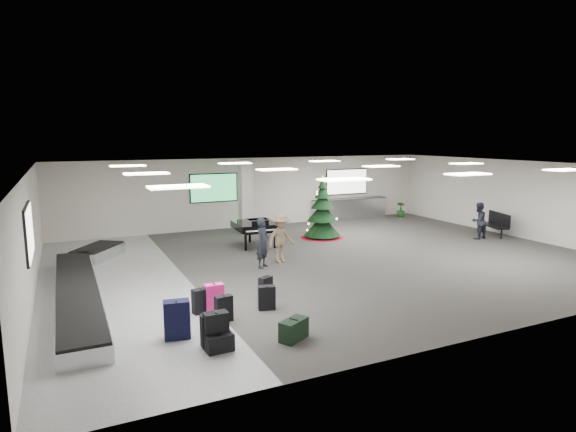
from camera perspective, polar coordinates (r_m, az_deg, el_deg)
name	(u,v)px	position (r m, az deg, el deg)	size (l,w,h in m)	color
ground	(330,259)	(16.63, 5.03, -5.15)	(18.00, 18.00, 0.00)	#312F2D
room_envelope	(312,190)	(16.60, 2.84, 3.04)	(18.02, 14.02, 3.21)	beige
baggage_carousel	(83,283)	(14.35, -23.18, -7.36)	(2.28, 9.71, 0.43)	silver
service_counter	(349,209)	(24.65, 7.29, 0.86)	(4.05, 0.65, 1.08)	silver
suitcase_0	(216,330)	(9.88, -8.53, -13.25)	(0.48, 0.27, 0.76)	black
suitcase_1	(224,308)	(11.22, -7.62, -10.81)	(0.41, 0.25, 0.62)	black
pink_suitcase	(214,298)	(11.81, -8.72, -9.58)	(0.44, 0.25, 0.71)	#ED1E7D
suitcase_3	(266,287)	(12.73, -2.68, -8.40)	(0.41, 0.33, 0.56)	black
navy_suitcase	(177,320)	(10.46, -13.04, -11.87)	(0.57, 0.38, 0.84)	black
suitcase_5	(212,330)	(10.00, -8.98, -13.22)	(0.45, 0.26, 0.69)	black
green_duffel	(294,330)	(10.21, 0.69, -13.31)	(0.73, 0.60, 0.45)	black
suitcase_7	(267,298)	(11.85, -2.54, -9.65)	(0.45, 0.31, 0.61)	black
suitcase_8	(201,301)	(11.78, -10.26, -9.88)	(0.44, 0.30, 0.62)	black
black_duffel	(220,343)	(9.81, -8.11, -14.67)	(0.55, 0.32, 0.37)	black
christmas_tree	(322,217)	(20.01, 4.08, -0.07)	(1.81, 1.81, 2.59)	#6D090A
grand_piano	(255,226)	(18.47, -3.90, -1.21)	(1.59, 1.98, 1.08)	black
bench	(495,223)	(22.20, 23.37, -0.73)	(1.01, 1.66, 1.00)	black
traveler_a	(263,243)	(15.41, -3.00, -3.20)	(0.59, 0.39, 1.61)	black
traveler_b	(281,238)	(16.00, -0.84, -2.68)	(1.06, 0.61, 1.64)	#7E664E
traveler_bench	(478,221)	(21.21, 21.63, -0.53)	(0.73, 0.57, 1.51)	black
potted_plant_left	(323,217)	(23.11, 4.19, -0.07)	(0.42, 0.34, 0.76)	#154316
potted_plant_right	(401,209)	(25.93, 13.23, 0.76)	(0.44, 0.44, 0.78)	#154316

